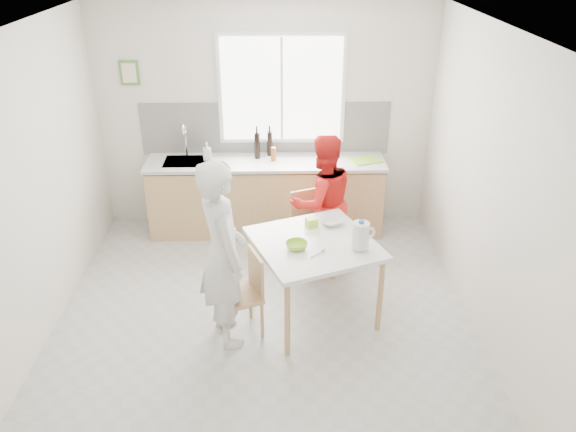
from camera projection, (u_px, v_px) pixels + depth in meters
The scene contains 21 objects.
ground at pixel (264, 326), 5.35m from camera, with size 4.50×4.50×0.00m, color #B7B7B2.
room_shell at pixel (260, 167), 4.60m from camera, with size 4.50×4.50×4.50m.
window at pixel (282, 89), 6.55m from camera, with size 1.50×0.06×1.30m.
backsplash at pixel (265, 128), 6.78m from camera, with size 3.00×0.02×0.65m, color white.
picture_frame at pixel (129, 73), 6.43m from camera, with size 0.22×0.03×0.28m.
kitchen_counter at pixel (266, 199), 6.89m from camera, with size 2.84×0.64×1.37m.
dining_table at pixel (314, 249), 5.21m from camera, with size 1.36×1.36×0.81m.
chair_left at pixel (245, 290), 5.10m from camera, with size 0.49×0.49×0.82m.
chair_far at pixel (311, 227), 6.11m from camera, with size 0.53×0.53×0.88m.
person_white at pixel (223, 254), 4.84m from camera, with size 0.64×0.42×1.75m, color silver.
person_red at pixel (322, 203), 6.01m from camera, with size 0.74×0.58×1.52m, color red.
bowl_green at pixel (297, 245), 5.05m from camera, with size 0.20×0.20×0.06m, color #8DCA2E.
bowl_white at pixel (331, 221), 5.47m from camera, with size 0.22×0.22×0.05m, color silver.
milk_jug at pixel (361, 235), 4.98m from camera, with size 0.21×0.15×0.27m.
green_box at pixel (312, 222), 5.41m from camera, with size 0.10×0.10×0.09m, color #AEDA32.
spoon at pixel (317, 254), 4.96m from camera, with size 0.01×0.01×0.16m, color #A5A5AA.
cutting_board at pixel (365, 160), 6.65m from camera, with size 0.35×0.25×0.01m, color #87CE2F.
wine_bottle_a at pixel (257, 145), 6.67m from camera, with size 0.07×0.07×0.32m, color black.
wine_bottle_b at pixel (270, 144), 6.75m from camera, with size 0.07×0.07×0.30m, color black.
jar_amber at pixel (273, 154), 6.64m from camera, with size 0.06×0.06×0.16m, color #985121.
soap_bottle at pixel (207, 151), 6.65m from camera, with size 0.09×0.10×0.21m, color #999999.
Camera 1 is at (0.15, -4.27, 3.40)m, focal length 35.00 mm.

